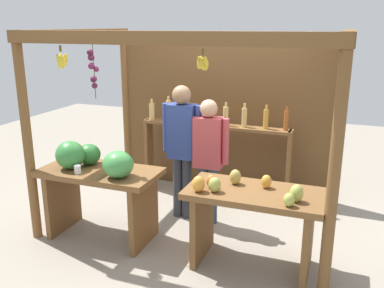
{
  "coord_description": "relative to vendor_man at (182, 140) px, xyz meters",
  "views": [
    {
      "loc": [
        1.56,
        -4.38,
        2.27
      ],
      "look_at": [
        0.0,
        -0.21,
        1.0
      ],
      "focal_mm": 39.19,
      "sensor_mm": 36.0,
      "label": 1
    }
  ],
  "objects": [
    {
      "name": "ground_plane",
      "position": [
        0.2,
        0.0,
        -0.97
      ],
      "size": [
        12.0,
        12.0,
        0.0
      ],
      "primitive_type": "plane",
      "color": "gray",
      "rests_on": "ground"
    },
    {
      "name": "market_stall",
      "position": [
        0.2,
        0.47,
        0.35
      ],
      "size": [
        3.17,
        2.19,
        2.22
      ],
      "color": "brown",
      "rests_on": "ground"
    },
    {
      "name": "fruit_counter_left",
      "position": [
        -0.65,
        -0.8,
        -0.26
      ],
      "size": [
        1.28,
        0.67,
        1.09
      ],
      "color": "brown",
      "rests_on": "ground"
    },
    {
      "name": "fruit_counter_right",
      "position": [
        1.03,
        -0.79,
        -0.38
      ],
      "size": [
        1.28,
        0.64,
        0.94
      ],
      "color": "brown",
      "rests_on": "ground"
    },
    {
      "name": "bottle_shelf_unit",
      "position": [
        0.15,
        0.79,
        -0.16
      ],
      "size": [
        2.03,
        0.22,
        1.34
      ],
      "color": "brown",
      "rests_on": "ground"
    },
    {
      "name": "vendor_man",
      "position": [
        0.0,
        0.0,
        0.0
      ],
      "size": [
        0.48,
        0.22,
        1.61
      ],
      "rotation": [
        0.0,
        0.0,
        0.05
      ],
      "color": "#323743",
      "rests_on": "ground"
    },
    {
      "name": "vendor_woman",
      "position": [
        0.34,
        -0.03,
        -0.09
      ],
      "size": [
        0.48,
        0.2,
        1.48
      ],
      "rotation": [
        0.0,
        0.0,
        0.0
      ],
      "color": "#33455B",
      "rests_on": "ground"
    }
  ]
}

